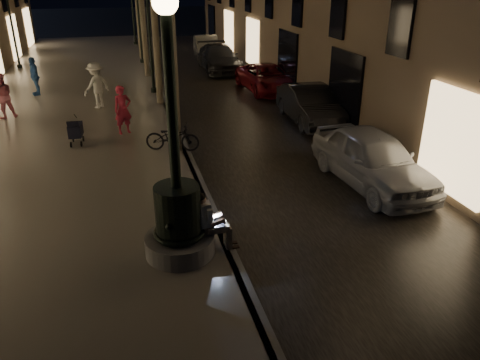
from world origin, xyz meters
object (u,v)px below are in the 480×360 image
object	(u,v)px
lamp_curb_c	(138,11)
stroller	(75,130)
car_second	(310,105)
bicycle	(172,137)
lamp_curb_d	(132,3)
car_front	(372,159)
seated_man_laptop	(209,219)
fountain_lamppost	(178,209)
lamp_left_c	(10,13)
car_rear	(219,58)
lamp_curb_a	(170,53)
car_third	(267,78)
pedestrian_red	(123,110)
car_fifth	(206,47)
pedestrian_blue	(35,76)
lamp_curb_b	(149,25)
pedestrian_pink	(2,96)
pedestrian_white	(96,85)

from	to	relation	value
lamp_curb_c	stroller	world-z (taller)	lamp_curb_c
lamp_curb_c	car_second	distance (m)	14.98
lamp_curb_c	bicycle	bearing A→B (deg)	-90.36
lamp_curb_d	car_front	size ratio (longest dim) A/B	1.08
seated_man_laptop	lamp_curb_c	world-z (taller)	lamp_curb_c
fountain_lamppost	lamp_left_c	world-z (taller)	fountain_lamppost
fountain_lamppost	car_rear	bearing A→B (deg)	75.46
car_rear	lamp_curb_a	bearing A→B (deg)	-107.50
lamp_curb_c	car_second	size ratio (longest dim) A/B	1.12
lamp_curb_a	car_third	bearing A→B (deg)	54.34
stroller	car_rear	bearing A→B (deg)	62.29
car_front	pedestrian_red	xyz separation A→B (m)	(-6.47, 5.68, 0.28)
car_third	bicycle	distance (m)	9.47
car_fifth	pedestrian_blue	world-z (taller)	pedestrian_blue
lamp_curb_b	lamp_left_c	distance (m)	10.70
car_fifth	lamp_curb_b	bearing A→B (deg)	-108.83
pedestrian_blue	pedestrian_pink	bearing A→B (deg)	-30.01
lamp_left_c	pedestrian_pink	bearing A→B (deg)	-83.88
stroller	bicycle	distance (m)	3.29
lamp_curb_a	stroller	size ratio (longest dim) A/B	4.91
car_second	car_rear	xyz separation A→B (m)	(-1.20, 10.99, 0.02)
fountain_lamppost	lamp_left_c	distance (m)	23.00
seated_man_laptop	car_rear	bearing A→B (deg)	77.18
lamp_curb_d	lamp_left_c	size ratio (longest dim) A/B	1.00
lamp_left_c	bicycle	size ratio (longest dim) A/B	2.80
lamp_curb_b	car_third	world-z (taller)	lamp_curb_b
car_front	car_third	xyz separation A→B (m)	(0.54, 11.17, -0.12)
stroller	pedestrian_blue	bearing A→B (deg)	110.05
car_front	pedestrian_white	xyz separation A→B (m)	(-7.41, 9.41, 0.38)
lamp_curb_d	car_second	xyz separation A→B (m)	(5.50, -21.70, -2.53)
lamp_curb_c	fountain_lamppost	bearing A→B (deg)	-91.82
lamp_left_c	pedestrian_pink	size ratio (longest dim) A/B	2.78
car_third	lamp_left_c	bearing A→B (deg)	143.89
lamp_curb_b	car_front	bearing A→B (deg)	-66.80
car_second	car_rear	world-z (taller)	car_rear
car_second	fountain_lamppost	bearing A→B (deg)	-124.33
car_rear	car_second	bearing A→B (deg)	-83.33
car_front	car_second	world-z (taller)	car_front
lamp_curb_d	lamp_left_c	world-z (taller)	same
fountain_lamppost	bicycle	xyz separation A→B (m)	(0.60, 5.98, -0.56)
lamp_left_c	car_third	world-z (taller)	lamp_left_c
pedestrian_red	bicycle	bearing A→B (deg)	-75.71
pedestrian_pink	bicycle	size ratio (longest dim) A/B	1.01
lamp_curb_d	car_rear	xyz separation A→B (m)	(4.30, -10.72, -2.51)
pedestrian_pink	pedestrian_white	distance (m)	3.54
car_third	pedestrian_blue	bearing A→B (deg)	171.01
bicycle	lamp_left_c	bearing A→B (deg)	42.94
lamp_curb_a	stroller	bearing A→B (deg)	156.52
car_second	pedestrian_red	bearing A→B (deg)	-176.33
lamp_curb_c	car_third	world-z (taller)	lamp_curb_c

